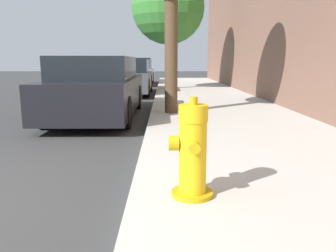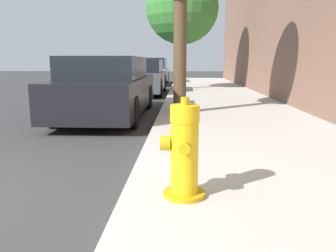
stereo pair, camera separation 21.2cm
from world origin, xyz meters
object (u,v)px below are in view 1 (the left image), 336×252
(fire_hydrant, at_px, (192,152))
(parked_car_mid, at_px, (126,77))
(street_tree_far, at_px, (168,7))
(parked_car_near, at_px, (98,88))
(parked_car_far, at_px, (136,72))

(fire_hydrant, distance_m, parked_car_mid, 10.09)
(fire_hydrant, bearing_deg, street_tree_far, 90.36)
(parked_car_near, distance_m, parked_car_far, 10.71)
(fire_hydrant, xyz_separation_m, parked_car_mid, (-1.67, 9.95, 0.13))
(fire_hydrant, xyz_separation_m, parked_car_far, (-1.76, 15.47, 0.16))
(parked_car_near, relative_size, parked_car_mid, 1.11)
(parked_car_near, distance_m, street_tree_far, 6.97)
(fire_hydrant, height_order, parked_car_far, parked_car_far)
(parked_car_mid, xyz_separation_m, parked_car_far, (-0.08, 5.52, 0.04))
(parked_car_mid, bearing_deg, parked_car_far, 90.85)
(street_tree_far, bearing_deg, fire_hydrant, -89.64)
(parked_car_mid, relative_size, parked_car_far, 0.92)
(fire_hydrant, relative_size, parked_car_far, 0.19)
(fire_hydrant, xyz_separation_m, street_tree_far, (-0.07, 10.99, 2.82))
(fire_hydrant, relative_size, parked_car_mid, 0.21)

